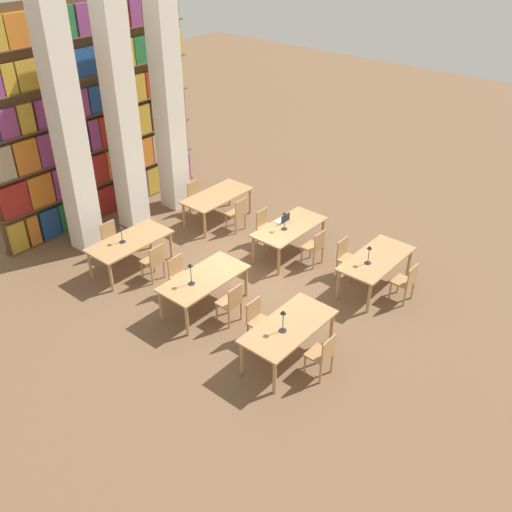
# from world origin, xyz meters

# --- Properties ---
(ground_plane) EXTENTS (40.00, 40.00, 0.00)m
(ground_plane) POSITION_xyz_m (0.00, 0.00, 0.00)
(ground_plane) COLOR brown
(bookshelf_bank) EXTENTS (6.06, 0.35, 5.50)m
(bookshelf_bank) POSITION_xyz_m (-0.01, 5.03, 2.63)
(bookshelf_bank) COLOR brown
(bookshelf_bank) RESTS_ON ground_plane
(pillar_left) EXTENTS (0.59, 0.59, 6.00)m
(pillar_left) POSITION_xyz_m (-1.48, 3.96, 3.00)
(pillar_left) COLOR silver
(pillar_left) RESTS_ON ground_plane
(pillar_center) EXTENTS (0.59, 0.59, 6.00)m
(pillar_center) POSITION_xyz_m (0.00, 3.96, 3.00)
(pillar_center) COLOR silver
(pillar_center) RESTS_ON ground_plane
(pillar_right) EXTENTS (0.59, 0.59, 6.00)m
(pillar_right) POSITION_xyz_m (1.48, 3.96, 3.00)
(pillar_right) COLOR silver
(pillar_right) RESTS_ON ground_plane
(reading_table_0) EXTENTS (1.91, 0.91, 0.76)m
(reading_table_0) POSITION_xyz_m (-1.51, -2.29, 0.68)
(reading_table_0) COLOR tan
(reading_table_0) RESTS_ON ground_plane
(chair_0) EXTENTS (0.42, 0.40, 0.89)m
(chair_0) POSITION_xyz_m (-1.49, -3.03, 0.49)
(chair_0) COLOR tan
(chair_0) RESTS_ON ground_plane
(chair_1) EXTENTS (0.42, 0.40, 0.89)m
(chair_1) POSITION_xyz_m (-1.49, -1.55, 0.49)
(chair_1) COLOR tan
(chair_1) RESTS_ON ground_plane
(desk_lamp_0) EXTENTS (0.14, 0.14, 0.46)m
(desk_lamp_0) POSITION_xyz_m (-1.70, -2.30, 1.07)
(desk_lamp_0) COLOR #232328
(desk_lamp_0) RESTS_ON reading_table_0
(reading_table_1) EXTENTS (1.91, 0.91, 0.76)m
(reading_table_1) POSITION_xyz_m (1.53, -2.34, 0.68)
(reading_table_1) COLOR tan
(reading_table_1) RESTS_ON ground_plane
(chair_2) EXTENTS (0.42, 0.40, 0.89)m
(chair_2) POSITION_xyz_m (1.52, -3.08, 0.49)
(chair_2) COLOR tan
(chair_2) RESTS_ON ground_plane
(chair_3) EXTENTS (0.42, 0.40, 0.89)m
(chair_3) POSITION_xyz_m (1.52, -1.60, 0.49)
(chair_3) COLOR tan
(chair_3) RESTS_ON ground_plane
(desk_lamp_1) EXTENTS (0.14, 0.14, 0.43)m
(desk_lamp_1) POSITION_xyz_m (1.22, -2.30, 1.05)
(desk_lamp_1) COLOR #232328
(desk_lamp_1) RESTS_ON reading_table_1
(reading_table_2) EXTENTS (1.91, 0.91, 0.76)m
(reading_table_2) POSITION_xyz_m (-1.40, -0.03, 0.68)
(reading_table_2) COLOR tan
(reading_table_2) RESTS_ON ground_plane
(chair_4) EXTENTS (0.42, 0.40, 0.89)m
(chair_4) POSITION_xyz_m (-1.40, -0.77, 0.49)
(chair_4) COLOR tan
(chair_4) RESTS_ON ground_plane
(chair_5) EXTENTS (0.42, 0.40, 0.89)m
(chair_5) POSITION_xyz_m (-1.40, 0.71, 0.49)
(chair_5) COLOR tan
(chair_5) RESTS_ON ground_plane
(desk_lamp_2) EXTENTS (0.14, 0.14, 0.49)m
(desk_lamp_2) POSITION_xyz_m (-1.73, -0.01, 1.09)
(desk_lamp_2) COLOR #232328
(desk_lamp_2) RESTS_ON reading_table_2
(reading_table_3) EXTENTS (1.91, 0.91, 0.76)m
(reading_table_3) POSITION_xyz_m (1.43, -0.06, 0.68)
(reading_table_3) COLOR tan
(reading_table_3) RESTS_ON ground_plane
(chair_6) EXTENTS (0.42, 0.40, 0.89)m
(chair_6) POSITION_xyz_m (1.44, -0.80, 0.49)
(chair_6) COLOR tan
(chair_6) RESTS_ON ground_plane
(chair_7) EXTENTS (0.42, 0.40, 0.89)m
(chair_7) POSITION_xyz_m (1.44, 0.68, 0.49)
(chair_7) COLOR tan
(chair_7) RESTS_ON ground_plane
(desk_lamp_3) EXTENTS (0.14, 0.14, 0.46)m
(desk_lamp_3) POSITION_xyz_m (1.23, -0.06, 1.07)
(desk_lamp_3) COLOR #232328
(desk_lamp_3) RESTS_ON reading_table_3
(laptop) EXTENTS (0.32, 0.22, 0.21)m
(laptop) POSITION_xyz_m (1.51, 0.20, 0.80)
(laptop) COLOR silver
(laptop) RESTS_ON reading_table_3
(reading_table_4) EXTENTS (1.91, 0.91, 0.76)m
(reading_table_4) POSITION_xyz_m (-1.43, 2.31, 0.68)
(reading_table_4) COLOR tan
(reading_table_4) RESTS_ON ground_plane
(chair_8) EXTENTS (0.42, 0.40, 0.89)m
(chair_8) POSITION_xyz_m (-1.38, 1.57, 0.49)
(chair_8) COLOR tan
(chair_8) RESTS_ON ground_plane
(chair_9) EXTENTS (0.42, 0.40, 0.89)m
(chair_9) POSITION_xyz_m (-1.38, 3.05, 0.49)
(chair_9) COLOR tan
(chair_9) RESTS_ON ground_plane
(desk_lamp_4) EXTENTS (0.14, 0.14, 0.41)m
(desk_lamp_4) POSITION_xyz_m (-1.59, 2.35, 1.03)
(desk_lamp_4) COLOR #232328
(desk_lamp_4) RESTS_ON reading_table_4
(reading_table_5) EXTENTS (1.91, 0.91, 0.76)m
(reading_table_5) POSITION_xyz_m (1.54, 2.41, 0.68)
(reading_table_5) COLOR tan
(reading_table_5) RESTS_ON ground_plane
(chair_10) EXTENTS (0.42, 0.40, 0.89)m
(chair_10) POSITION_xyz_m (1.50, 1.66, 0.49)
(chair_10) COLOR tan
(chair_10) RESTS_ON ground_plane
(chair_11) EXTENTS (0.42, 0.40, 0.89)m
(chair_11) POSITION_xyz_m (1.50, 3.15, 0.49)
(chair_11) COLOR tan
(chair_11) RESTS_ON ground_plane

